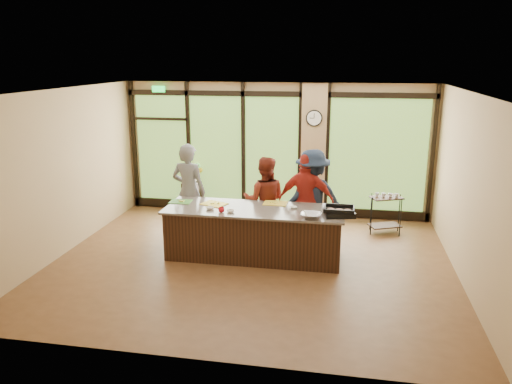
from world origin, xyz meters
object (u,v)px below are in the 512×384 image
at_px(island_base, 254,234).
at_px(cook_left, 189,192).
at_px(cook_right, 312,198).
at_px(roasting_pan, 339,213).
at_px(bar_cart, 386,209).
at_px(flower_stand, 192,197).

distance_m(island_base, cook_left, 1.71).
relative_size(cook_right, roasting_pan, 3.72).
bearing_deg(island_base, bar_cart, 35.50).
xyz_separation_m(island_base, flower_stand, (-1.92, 2.38, -0.08)).
bearing_deg(cook_left, flower_stand, -64.42).
distance_m(island_base, flower_stand, 3.06).
distance_m(roasting_pan, bar_cart, 2.15).
height_order(roasting_pan, bar_cart, roasting_pan).
bearing_deg(bar_cart, roasting_pan, -140.33).
height_order(island_base, flower_stand, island_base).
xyz_separation_m(island_base, bar_cart, (2.43, 1.73, 0.07)).
relative_size(island_base, roasting_pan, 6.19).
bearing_deg(island_base, cook_right, 41.89).
bearing_deg(cook_right, flower_stand, -51.25).
distance_m(cook_right, bar_cart, 1.75).
xyz_separation_m(cook_left, cook_right, (2.42, 0.14, -0.03)).
height_order(island_base, cook_right, cook_right).
height_order(cook_right, bar_cart, cook_right).
bearing_deg(island_base, roasting_pan, -5.89).
bearing_deg(cook_left, cook_right, -167.29).
height_order(cook_left, flower_stand, cook_left).
bearing_deg(flower_stand, cook_right, -16.39).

